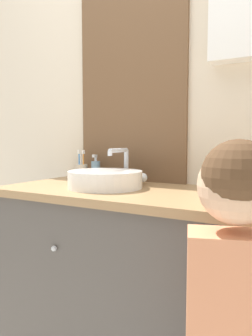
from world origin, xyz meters
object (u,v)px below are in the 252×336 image
at_px(child_figure, 234,304).
at_px(sink_basin, 106,179).
at_px(soap_dispenser, 96,170).
at_px(toothbrush_holder, 82,171).
at_px(drinking_cup, 218,194).

bearing_deg(child_figure, sink_basin, 145.43).
relative_size(soap_dispenser, child_figure, 0.14).
distance_m(sink_basin, toothbrush_holder, 0.35).
xyz_separation_m(soap_dispenser, drinking_cup, (0.78, -0.43, -0.01)).
bearing_deg(drinking_cup, toothbrush_holder, 154.79).
bearing_deg(toothbrush_holder, soap_dispenser, 13.97).
relative_size(sink_basin, toothbrush_holder, 2.35).
bearing_deg(soap_dispenser, sink_basin, -46.02).
distance_m(sink_basin, drinking_cup, 0.61).
distance_m(soap_dispenser, drinking_cup, 0.89).
height_order(sink_basin, soap_dispenser, sink_basin).
distance_m(toothbrush_holder, drinking_cup, 0.95).
xyz_separation_m(toothbrush_holder, child_figure, (0.97, -0.66, -0.23)).
height_order(sink_basin, toothbrush_holder, sink_basin).
relative_size(toothbrush_holder, soap_dispenser, 1.18).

